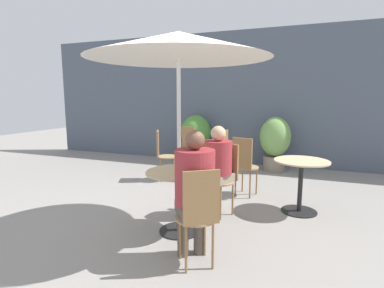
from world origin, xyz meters
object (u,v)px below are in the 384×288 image
at_px(cafe_table_near, 179,188).
at_px(bistro_chair_5, 162,151).
at_px(bistro_chair_0, 199,210).
at_px(seated_person_1, 217,164).
at_px(bistro_chair_1, 224,173).
at_px(beer_glass_1, 179,166).
at_px(bistro_chair_3, 244,162).
at_px(seated_person_0, 194,186).
at_px(umbrella, 178,46).
at_px(bistro_chair_2, 219,150).
at_px(cafe_table_far, 301,176).
at_px(bistro_chair_4, 186,145).
at_px(beer_glass_0, 185,161).
at_px(potted_plant_0, 196,137).
at_px(potted_plant_1, 275,141).

height_order(cafe_table_near, bistro_chair_5, bistro_chair_5).
height_order(bistro_chair_0, seated_person_1, seated_person_1).
distance_m(bistro_chair_1, beer_glass_1, 0.94).
height_order(bistro_chair_3, seated_person_0, seated_person_0).
bearing_deg(umbrella, bistro_chair_0, -54.44).
bearing_deg(bistro_chair_2, seated_person_0, 34.30).
xyz_separation_m(seated_person_1, umbrella, (-0.27, -0.59, 1.36)).
xyz_separation_m(cafe_table_far, bistro_chair_4, (-2.26, 1.56, 0.05)).
distance_m(cafe_table_near, bistro_chair_0, 0.80).
distance_m(cafe_table_far, beer_glass_1, 1.77).
xyz_separation_m(bistro_chair_1, beer_glass_1, (-0.27, -0.87, 0.25)).
xyz_separation_m(bistro_chair_2, beer_glass_0, (0.23, -2.24, 0.24)).
bearing_deg(cafe_table_near, bistro_chair_3, 73.48).
xyz_separation_m(beer_glass_0, potted_plant_0, (-1.08, 3.32, -0.17)).
distance_m(cafe_table_near, bistro_chair_2, 2.40).
xyz_separation_m(cafe_table_near, seated_person_1, (0.27, 0.59, 0.18)).
relative_size(beer_glass_1, potted_plant_0, 0.17).
distance_m(bistro_chair_2, bistro_chair_5, 1.07).
bearing_deg(seated_person_0, bistro_chair_0, 90.00).
relative_size(bistro_chair_1, potted_plant_0, 0.82).
distance_m(bistro_chair_2, seated_person_1, 1.87).
xyz_separation_m(bistro_chair_2, bistro_chair_4, (-0.78, 0.29, 0.00)).
xyz_separation_m(seated_person_1, potted_plant_0, (-1.34, 2.88, -0.07)).
bearing_deg(bistro_chair_0, bistro_chair_1, -120.00).
relative_size(beer_glass_1, umbrella, 0.09).
xyz_separation_m(cafe_table_near, beer_glass_0, (0.01, 0.15, 0.28)).
bearing_deg(umbrella, beer_glass_1, -68.81).
bearing_deg(bistro_chair_4, cafe_table_near, -52.74).
xyz_separation_m(bistro_chair_3, bistro_chair_4, (-1.44, 1.19, 0.00)).
bearing_deg(potted_plant_1, bistro_chair_5, -141.11).
height_order(bistro_chair_5, seated_person_0, seated_person_0).
bearing_deg(potted_plant_0, seated_person_0, -70.05).
distance_m(seated_person_1, potted_plant_1, 2.82).
height_order(cafe_table_near, potted_plant_0, potted_plant_0).
relative_size(cafe_table_near, bistro_chair_2, 0.81).
distance_m(cafe_table_near, bistro_chair_3, 1.55).
bearing_deg(potted_plant_0, bistro_chair_5, -92.68).
xyz_separation_m(bistro_chair_0, bistro_chair_4, (-1.46, 3.32, 0.00)).
xyz_separation_m(cafe_table_far, bistro_chair_5, (-2.42, 0.76, 0.05)).
bearing_deg(bistro_chair_0, potted_plant_1, -129.15).
bearing_deg(beer_glass_0, bistro_chair_3, 72.14).
distance_m(seated_person_0, umbrella, 1.48).
xyz_separation_m(bistro_chair_1, bistro_chair_5, (-1.48, 1.15, 0.00)).
bearing_deg(bistro_chair_3, bistro_chair_1, 96.25).
xyz_separation_m(bistro_chair_2, umbrella, (0.22, -2.39, 1.51)).
distance_m(cafe_table_far, umbrella, 2.30).
distance_m(bistro_chair_0, seated_person_1, 1.26).
distance_m(bistro_chair_0, beer_glass_1, 0.70).
height_order(bistro_chair_3, potted_plant_0, potted_plant_0).
xyz_separation_m(seated_person_1, potted_plant_1, (0.45, 2.79, -0.07)).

